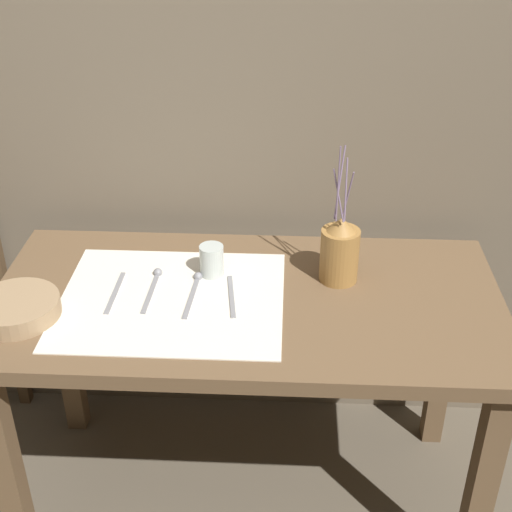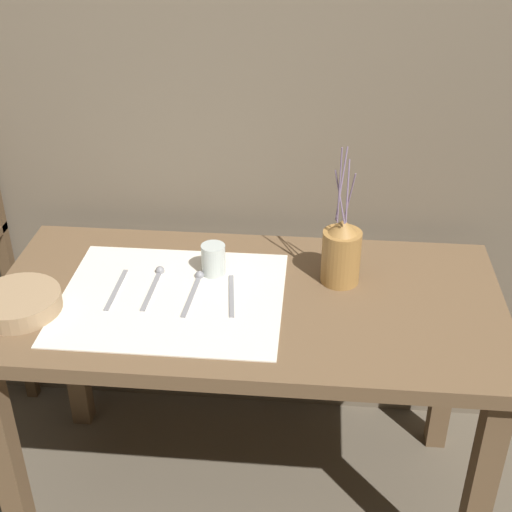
{
  "view_description": "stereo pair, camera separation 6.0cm",
  "coord_description": "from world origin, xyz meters",
  "views": [
    {
      "loc": [
        0.1,
        -1.49,
        1.71
      ],
      "look_at": [
        0.02,
        0.0,
        0.83
      ],
      "focal_mm": 50.0,
      "sensor_mm": 36.0,
      "label": 1
    },
    {
      "loc": [
        0.16,
        -1.49,
        1.71
      ],
      "look_at": [
        0.02,
        0.0,
        0.83
      ],
      "focal_mm": 50.0,
      "sensor_mm": 36.0,
      "label": 2
    }
  ],
  "objects": [
    {
      "name": "ground_plane",
      "position": [
        0.0,
        0.0,
        0.0
      ],
      "size": [
        12.0,
        12.0,
        0.0
      ],
      "primitive_type": "plane",
      "color": "brown"
    },
    {
      "name": "stone_wall_back",
      "position": [
        0.0,
        0.43,
        1.2
      ],
      "size": [
        7.0,
        0.06,
        2.4
      ],
      "color": "#6B5E4C",
      "rests_on": "ground_plane"
    },
    {
      "name": "wooden_table",
      "position": [
        0.0,
        0.0,
        0.61
      ],
      "size": [
        1.29,
        0.64,
        0.71
      ],
      "color": "brown",
      "rests_on": "ground_plane"
    },
    {
      "name": "linen_cloth",
      "position": [
        -0.19,
        -0.02,
        0.71
      ],
      "size": [
        0.56,
        0.47,
        0.0
      ],
      "color": "silver",
      "rests_on": "wooden_table"
    },
    {
      "name": "pitcher_with_flowers",
      "position": [
        0.23,
        0.1,
        0.79
      ],
      "size": [
        0.1,
        0.1,
        0.38
      ],
      "color": "olive",
      "rests_on": "wooden_table"
    },
    {
      "name": "wooden_bowl",
      "position": [
        -0.55,
        -0.11,
        0.73
      ],
      "size": [
        0.21,
        0.21,
        0.05
      ],
      "color": "#9E7F5B",
      "rests_on": "wooden_table"
    },
    {
      "name": "glass_tumbler_near",
      "position": [
        -0.1,
        0.1,
        0.75
      ],
      "size": [
        0.06,
        0.06,
        0.08
      ],
      "color": "#B7C1BC",
      "rests_on": "wooden_table"
    },
    {
      "name": "fork_inner",
      "position": [
        -0.33,
        -0.01,
        0.71
      ],
      "size": [
        0.01,
        0.19,
        0.0
      ],
      "color": "gray",
      "rests_on": "wooden_table"
    },
    {
      "name": "spoon_outer",
      "position": [
        -0.24,
        0.05,
        0.72
      ],
      "size": [
        0.02,
        0.2,
        0.02
      ],
      "color": "gray",
      "rests_on": "wooden_table"
    },
    {
      "name": "spoon_inner",
      "position": [
        -0.13,
        0.04,
        0.72
      ],
      "size": [
        0.03,
        0.2,
        0.02
      ],
      "color": "gray",
      "rests_on": "wooden_table"
    },
    {
      "name": "knife_center",
      "position": [
        -0.04,
        -0.01,
        0.71
      ],
      "size": [
        0.04,
        0.19,
        0.0
      ],
      "color": "gray",
      "rests_on": "wooden_table"
    }
  ]
}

